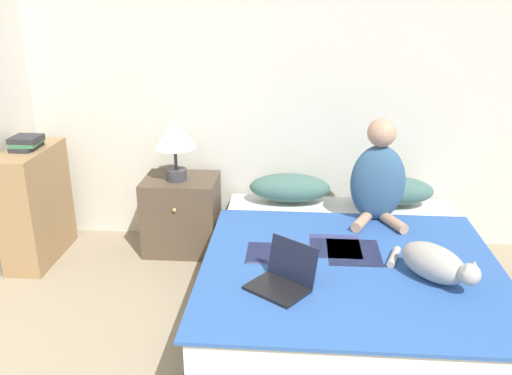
% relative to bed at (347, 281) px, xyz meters
% --- Properties ---
extents(wall_back, '(5.39, 0.05, 2.55)m').
position_rel_bed_xyz_m(wall_back, '(-0.19, 1.05, 1.08)').
color(wall_back, beige).
rests_on(wall_back, ground_plane).
extents(bed, '(1.72, 1.95, 0.40)m').
position_rel_bed_xyz_m(bed, '(0.00, 0.00, 0.00)').
color(bed, '#4C4742').
rests_on(bed, ground_plane).
extents(pillow_near, '(0.60, 0.29, 0.20)m').
position_rel_bed_xyz_m(pillow_near, '(-0.38, 0.81, 0.31)').
color(pillow_near, '#42665B').
rests_on(pillow_near, bed).
extents(pillow_far, '(0.60, 0.29, 0.20)m').
position_rel_bed_xyz_m(pillow_far, '(0.38, 0.81, 0.31)').
color(pillow_far, '#42665B').
rests_on(pillow_far, bed).
extents(person_sitting, '(0.37, 0.36, 0.71)m').
position_rel_bed_xyz_m(person_sitting, '(0.22, 0.51, 0.51)').
color(person_sitting, '#33567A').
rests_on(person_sitting, bed).
extents(cat_tabby, '(0.43, 0.54, 0.20)m').
position_rel_bed_xyz_m(cat_tabby, '(0.44, -0.31, 0.30)').
color(cat_tabby, '#A8A399').
rests_on(cat_tabby, bed).
extents(laptop_open, '(0.40, 0.40, 0.23)m').
position_rel_bed_xyz_m(laptop_open, '(-0.39, -0.45, 0.25)').
color(laptop_open, black).
rests_on(laptop_open, bed).
extents(nightstand, '(0.54, 0.46, 0.57)m').
position_rel_bed_xyz_m(nightstand, '(-1.19, 0.76, 0.09)').
color(nightstand, brown).
rests_on(nightstand, ground_plane).
extents(table_lamp, '(0.30, 0.30, 0.45)m').
position_rel_bed_xyz_m(table_lamp, '(-1.21, 0.73, 0.70)').
color(table_lamp, '#38383D').
rests_on(table_lamp, nightstand).
extents(bookshelf, '(0.27, 0.67, 0.84)m').
position_rel_bed_xyz_m(bookshelf, '(-2.22, 0.54, 0.22)').
color(bookshelf, '#99754C').
rests_on(bookshelf, ground_plane).
extents(book_stack_top, '(0.19, 0.24, 0.09)m').
position_rel_bed_xyz_m(book_stack_top, '(-2.22, 0.54, 0.69)').
color(book_stack_top, '#2D2D33').
rests_on(book_stack_top, bookshelf).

